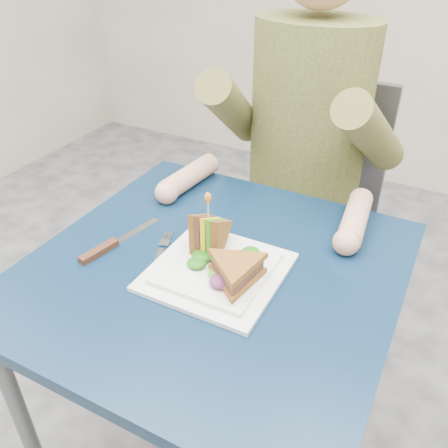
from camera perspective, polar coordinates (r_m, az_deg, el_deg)
The scene contains 12 objects.
table at distance 1.05m, azimuth -1.29°, elevation -8.47°, with size 0.75×0.75×0.73m.
chair at distance 1.62m, azimuth 10.16°, elevation 2.76°, with size 0.42×0.40×0.93m.
diner at distance 1.37m, azimuth 10.15°, elevation 14.21°, with size 0.54×0.59×0.74m.
plate at distance 0.97m, azimuth -0.85°, elevation -5.57°, with size 0.26×0.26×0.02m.
sandwich_flat at distance 0.92m, azimuth 1.43°, elevation -5.69°, with size 0.19×0.19×0.05m.
sandwich_upright at distance 1.00m, azimuth -1.85°, elevation -1.37°, with size 0.09×0.15×0.15m.
fork at distance 1.03m, azimuth -7.86°, elevation -3.92°, with size 0.07×0.17×0.01m.
knife at distance 1.07m, azimuth -13.99°, elevation -2.72°, with size 0.06×0.22×0.02m.
toothpick at distance 0.96m, azimuth -1.91°, elevation 1.76°, with size 0.00×0.00×0.06m, color tan.
toothpick_frill at distance 0.95m, azimuth -1.95°, elevation 3.20°, with size 0.01×0.01×0.02m, color orange.
lettuce_spill at distance 0.97m, azimuth -0.31°, elevation -4.36°, with size 0.15×0.13×0.02m, color #337A14, non-canonical shape.
onion_ring at distance 0.96m, azimuth 0.07°, elevation -4.45°, with size 0.04×0.04×0.01m, color #9E4C7A.
Camera 1 is at (0.38, -0.68, 1.35)m, focal length 38.00 mm.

